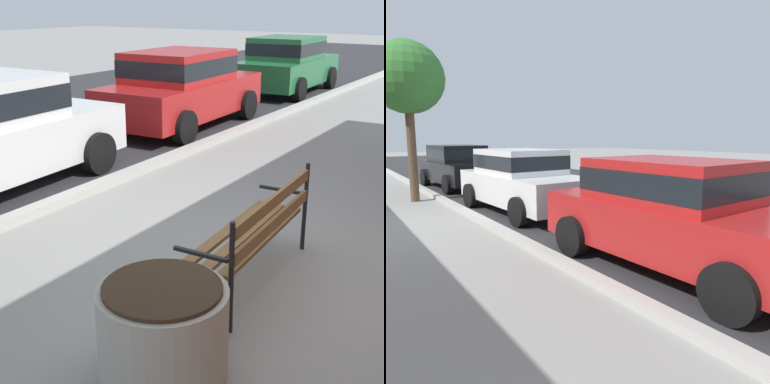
{
  "view_description": "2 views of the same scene",
  "coord_description": "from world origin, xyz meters",
  "views": [
    {
      "loc": [
        -4.33,
        -2.1,
        2.49
      ],
      "look_at": [
        -0.23,
        0.59,
        0.75
      ],
      "focal_mm": 50.42,
      "sensor_mm": 36.0,
      "label": 1
    },
    {
      "loc": [
        8.27,
        0.19,
        1.88
      ],
      "look_at": [
        2.5,
        4.21,
        0.8
      ],
      "focal_mm": 33.98,
      "sensor_mm": 36.0,
      "label": 2
    }
  ],
  "objects": [
    {
      "name": "curb_stone",
      "position": [
        0.0,
        2.9,
        0.06
      ],
      "size": [
        60.0,
        0.2,
        0.12
      ],
      "primitive_type": "cube",
      "color": "#B2AFA8",
      "rests_on": "ground"
    },
    {
      "name": "parked_car_red",
      "position": [
        4.89,
        4.2,
        0.84
      ],
      "size": [
        4.17,
        2.06,
        1.56
      ],
      "color": "#B21E1E",
      "rests_on": "ground"
    },
    {
      "name": "parked_car_black",
      "position": [
        -5.25,
        4.2,
        0.84
      ],
      "size": [
        4.17,
        2.06,
        1.56
      ],
      "color": "black",
      "rests_on": "ground"
    },
    {
      "name": "street_surface",
      "position": [
        0.0,
        7.5,
        0.0
      ],
      "size": [
        60.0,
        9.0,
        0.01
      ],
      "primitive_type": "cube",
      "color": "#2D2D30",
      "rests_on": "ground"
    },
    {
      "name": "parked_car_white",
      "position": [
        0.05,
        4.2,
        0.84
      ],
      "size": [
        4.17,
        2.06,
        1.56
      ],
      "color": "silver",
      "rests_on": "ground"
    },
    {
      "name": "street_tree_near_bench",
      "position": [
        -3.04,
        2.26,
        3.47
      ],
      "size": [
        2.02,
        2.02,
        4.52
      ],
      "color": "brown",
      "rests_on": "ground"
    }
  ]
}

